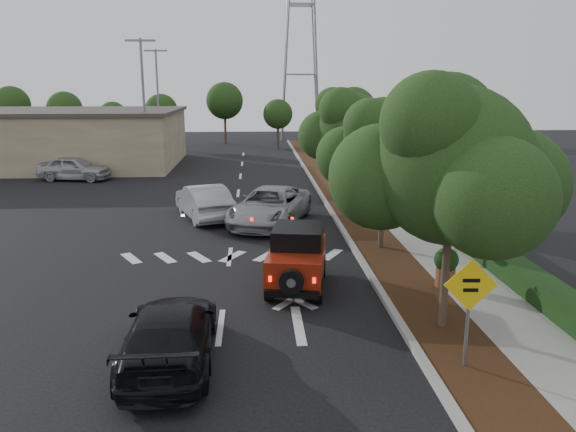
{
  "coord_description": "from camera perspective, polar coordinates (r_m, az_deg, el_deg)",
  "views": [
    {
      "loc": [
        0.91,
        -13.39,
        6.07
      ],
      "look_at": [
        1.92,
        3.0,
        2.18
      ],
      "focal_mm": 35.0,
      "sensor_mm": 36.0,
      "label": 1
    }
  ],
  "objects": [
    {
      "name": "ground",
      "position": [
        14.73,
        -6.87,
        -11.13
      ],
      "size": [
        120.0,
        120.0,
        0.0
      ],
      "primitive_type": "plane",
      "color": "black",
      "rests_on": "ground"
    },
    {
      "name": "light_pole_a",
      "position": [
        40.54,
        -14.04,
        4.31
      ],
      "size": [
        2.0,
        0.22,
        9.0
      ],
      "primitive_type": null,
      "color": "slate",
      "rests_on": "ground"
    },
    {
      "name": "sidewalk",
      "position": [
        26.91,
        10.76,
        0.17
      ],
      "size": [
        2.0,
        70.0,
        0.12
      ],
      "primitive_type": "cube",
      "color": "gray",
      "rests_on": "ground"
    },
    {
      "name": "red_jeep",
      "position": [
        17.13,
        0.99,
        -4.11
      ],
      "size": [
        2.1,
        3.76,
        1.85
      ],
      "rotation": [
        0.0,
        0.0,
        -0.16
      ],
      "color": "black",
      "rests_on": "ground"
    },
    {
      "name": "planting_strip",
      "position": [
        26.51,
        6.77,
        0.12
      ],
      "size": [
        1.8,
        70.0,
        0.12
      ],
      "primitive_type": "cube",
      "color": "black",
      "rests_on": "ground"
    },
    {
      "name": "speed_hump_sign",
      "position": [
        12.5,
        17.96,
        -7.97
      ],
      "size": [
        1.13,
        0.12,
        2.42
      ],
      "rotation": [
        0.0,
        0.0,
        -0.06
      ],
      "color": "slate",
      "rests_on": "ground"
    },
    {
      "name": "commercial_building",
      "position": [
        46.75,
        -24.91,
        7.1
      ],
      "size": [
        22.0,
        12.0,
        4.0
      ],
      "primitive_type": "cube",
      "color": "gray",
      "rests_on": "ground"
    },
    {
      "name": "hedge",
      "position": [
        27.21,
        13.65,
        0.91
      ],
      "size": [
        0.8,
        70.0,
        0.8
      ],
      "primitive_type": "cube",
      "color": "black",
      "rests_on": "ground"
    },
    {
      "name": "black_suv_oncoming",
      "position": [
        12.93,
        -11.93,
        -11.6
      ],
      "size": [
        2.05,
        4.78,
        1.37
      ],
      "primitive_type": "imported",
      "rotation": [
        0.0,
        0.0,
        3.17
      ],
      "color": "black",
      "rests_on": "ground"
    },
    {
      "name": "light_pole_b",
      "position": [
        52.43,
        -12.8,
        6.34
      ],
      "size": [
        2.0,
        0.22,
        9.0
      ],
      "primitive_type": null,
      "color": "slate",
      "rests_on": "ground"
    },
    {
      "name": "curb",
      "position": [
        26.35,
        4.63,
        0.12
      ],
      "size": [
        0.2,
        70.0,
        0.15
      ],
      "primitive_type": "cube",
      "color": "#9E9B93",
      "rests_on": "ground"
    },
    {
      "name": "terracotta_planter",
      "position": [
        17.43,
        15.77,
        -4.63
      ],
      "size": [
        0.72,
        0.72,
        1.26
      ],
      "rotation": [
        0.0,
        0.0,
        -0.03
      ],
      "color": "brown",
      "rests_on": "ground"
    },
    {
      "name": "parked_suv",
      "position": [
        38.54,
        -20.88,
        4.55
      ],
      "size": [
        4.84,
        2.68,
        1.56
      ],
      "primitive_type": "imported",
      "rotation": [
        0.0,
        0.0,
        1.38
      ],
      "color": "#A5A8AD",
      "rests_on": "ground"
    },
    {
      "name": "silver_sedan_oncoming",
      "position": [
        26.08,
        -8.54,
        1.49
      ],
      "size": [
        3.18,
        5.08,
        1.58
      ],
      "primitive_type": "imported",
      "rotation": [
        0.0,
        0.0,
        3.48
      ],
      "color": "#A6A7AE",
      "rests_on": "ground"
    },
    {
      "name": "street_tree_mid",
      "position": [
        21.32,
        9.36,
        -3.41
      ],
      "size": [
        3.2,
        3.2,
        5.32
      ],
      "primitive_type": null,
      "color": "black",
      "rests_on": "ground"
    },
    {
      "name": "transmission_tower",
      "position": [
        61.9,
        1.23,
        7.69
      ],
      "size": [
        7.0,
        4.0,
        28.0
      ],
      "primitive_type": null,
      "color": "slate",
      "rests_on": "ground"
    },
    {
      "name": "street_tree_far",
      "position": [
        27.48,
        6.4,
        0.47
      ],
      "size": [
        3.4,
        3.4,
        5.62
      ],
      "primitive_type": null,
      "color": "black",
      "rests_on": "ground"
    },
    {
      "name": "silver_suv_ahead",
      "position": [
        24.73,
        -1.84,
        1.0
      ],
      "size": [
        4.35,
        6.29,
        1.6
      ],
      "primitive_type": "imported",
      "rotation": [
        0.0,
        0.0,
        -0.33
      ],
      "color": "#929499",
      "rests_on": "ground"
    },
    {
      "name": "street_tree_near",
      "position": [
        15.0,
        15.32,
        -11.07
      ],
      "size": [
        3.8,
        3.8,
        5.92
      ],
      "primitive_type": null,
      "color": "black",
      "rests_on": "ground"
    }
  ]
}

